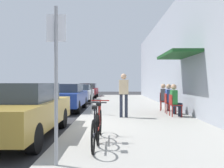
{
  "coord_description": "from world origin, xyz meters",
  "views": [
    {
      "loc": [
        1.31,
        -7.46,
        1.48
      ],
      "look_at": [
        1.37,
        7.23,
        1.38
      ],
      "focal_mm": 37.4,
      "sensor_mm": 36.0,
      "label": 1
    }
  ],
  "objects_px": {
    "parked_car_0": "(21,110)",
    "seated_patron_2": "(164,96)",
    "cafe_chair_2": "(162,100)",
    "seated_patron_0": "(174,99)",
    "pedestrian_standing": "(123,92)",
    "bicycle_1": "(94,130)",
    "cafe_chair_1": "(168,102)",
    "parking_meter": "(91,96)",
    "parked_car_1": "(65,97)",
    "parked_car_2": "(79,93)",
    "bicycle_0": "(98,124)",
    "cafe_chair_0": "(173,104)",
    "seated_patron_1": "(169,98)",
    "street_sign": "(55,72)",
    "parked_car_3": "(87,90)"
  },
  "relations": [
    {
      "from": "parked_car_0",
      "to": "bicycle_1",
      "type": "distance_m",
      "value": 2.46
    },
    {
      "from": "cafe_chair_2",
      "to": "parked_car_1",
      "type": "bearing_deg",
      "value": 167.88
    },
    {
      "from": "bicycle_1",
      "to": "pedestrian_standing",
      "type": "xyz_separation_m",
      "value": [
        0.81,
        4.16,
        0.64
      ]
    },
    {
      "from": "parked_car_1",
      "to": "seated_patron_2",
      "type": "distance_m",
      "value": 5.05
    },
    {
      "from": "parked_car_3",
      "to": "bicycle_0",
      "type": "bearing_deg",
      "value": -83.33
    },
    {
      "from": "cafe_chair_0",
      "to": "cafe_chair_2",
      "type": "bearing_deg",
      "value": 89.89
    },
    {
      "from": "parked_car_0",
      "to": "seated_patron_1",
      "type": "bearing_deg",
      "value": 38.28
    },
    {
      "from": "cafe_chair_2",
      "to": "seated_patron_2",
      "type": "bearing_deg",
      "value": -17.24
    },
    {
      "from": "street_sign",
      "to": "seated_patron_2",
      "type": "relative_size",
      "value": 2.02
    },
    {
      "from": "bicycle_0",
      "to": "seated_patron_0",
      "type": "xyz_separation_m",
      "value": [
        2.82,
        3.76,
        0.34
      ]
    },
    {
      "from": "street_sign",
      "to": "parking_meter",
      "type": "bearing_deg",
      "value": 89.53
    },
    {
      "from": "cafe_chair_0",
      "to": "parked_car_3",
      "type": "bearing_deg",
      "value": 108.83
    },
    {
      "from": "cafe_chair_0",
      "to": "cafe_chair_1",
      "type": "relative_size",
      "value": 1.0
    },
    {
      "from": "cafe_chair_1",
      "to": "bicycle_1",
      "type": "bearing_deg",
      "value": -118.35
    },
    {
      "from": "bicycle_0",
      "to": "cafe_chair_0",
      "type": "distance_m",
      "value": 4.67
    },
    {
      "from": "seated_patron_1",
      "to": "cafe_chair_2",
      "type": "xyz_separation_m",
      "value": [
        -0.06,
        1.09,
        -0.19
      ]
    },
    {
      "from": "parked_car_0",
      "to": "bicycle_1",
      "type": "bearing_deg",
      "value": -32.67
    },
    {
      "from": "cafe_chair_0",
      "to": "seated_patron_1",
      "type": "xyz_separation_m",
      "value": [
        0.06,
        0.84,
        0.19
      ]
    },
    {
      "from": "parked_car_2",
      "to": "bicycle_0",
      "type": "distance_m",
      "value": 12.4
    },
    {
      "from": "bicycle_0",
      "to": "pedestrian_standing",
      "type": "height_order",
      "value": "pedestrian_standing"
    },
    {
      "from": "parked_car_3",
      "to": "cafe_chair_0",
      "type": "xyz_separation_m",
      "value": [
        4.87,
        -14.29,
        -0.09
      ]
    },
    {
      "from": "parked_car_2",
      "to": "seated_patron_0",
      "type": "distance_m",
      "value": 9.79
    },
    {
      "from": "cafe_chair_1",
      "to": "parking_meter",
      "type": "bearing_deg",
      "value": -176.87
    },
    {
      "from": "cafe_chair_2",
      "to": "seated_patron_0",
      "type": "bearing_deg",
      "value": -88.32
    },
    {
      "from": "bicycle_0",
      "to": "cafe_chair_1",
      "type": "height_order",
      "value": "bicycle_0"
    },
    {
      "from": "parking_meter",
      "to": "cafe_chair_0",
      "type": "relative_size",
      "value": 1.52
    },
    {
      "from": "seated_patron_0",
      "to": "cafe_chair_2",
      "type": "distance_m",
      "value": 1.93
    },
    {
      "from": "bicycle_1",
      "to": "cafe_chair_1",
      "type": "height_order",
      "value": "bicycle_1"
    },
    {
      "from": "bicycle_0",
      "to": "cafe_chair_2",
      "type": "relative_size",
      "value": 1.97
    },
    {
      "from": "cafe_chair_2",
      "to": "seated_patron_2",
      "type": "relative_size",
      "value": 0.67
    },
    {
      "from": "parked_car_0",
      "to": "seated_patron_2",
      "type": "relative_size",
      "value": 3.41
    },
    {
      "from": "seated_patron_0",
      "to": "pedestrian_standing",
      "type": "relative_size",
      "value": 0.76
    },
    {
      "from": "seated_patron_0",
      "to": "seated_patron_2",
      "type": "distance_m",
      "value": 1.91
    },
    {
      "from": "parked_car_1",
      "to": "bicycle_0",
      "type": "distance_m",
      "value": 7.06
    },
    {
      "from": "cafe_chair_0",
      "to": "street_sign",
      "type": "bearing_deg",
      "value": -121.67
    },
    {
      "from": "parked_car_1",
      "to": "parked_car_2",
      "type": "relative_size",
      "value": 1.0
    },
    {
      "from": "parking_meter",
      "to": "cafe_chair_2",
      "type": "bearing_deg",
      "value": 20.82
    },
    {
      "from": "parked_car_0",
      "to": "cafe_chair_2",
      "type": "relative_size",
      "value": 5.06
    },
    {
      "from": "parked_car_2",
      "to": "seated_patron_0",
      "type": "height_order",
      "value": "seated_patron_0"
    },
    {
      "from": "street_sign",
      "to": "pedestrian_standing",
      "type": "bearing_deg",
      "value": 75.4
    },
    {
      "from": "parked_car_1",
      "to": "parked_car_2",
      "type": "distance_m",
      "value": 5.49
    },
    {
      "from": "parked_car_2",
      "to": "pedestrian_standing",
      "type": "xyz_separation_m",
      "value": [
        2.87,
        -8.68,
        0.42
      ]
    },
    {
      "from": "parking_meter",
      "to": "bicycle_1",
      "type": "height_order",
      "value": "parking_meter"
    },
    {
      "from": "parked_car_1",
      "to": "seated_patron_2",
      "type": "bearing_deg",
      "value": -12.18
    },
    {
      "from": "parked_car_0",
      "to": "seated_patron_1",
      "type": "height_order",
      "value": "parked_car_0"
    },
    {
      "from": "bicycle_0",
      "to": "seated_patron_1",
      "type": "bearing_deg",
      "value": 58.43
    },
    {
      "from": "seated_patron_0",
      "to": "pedestrian_standing",
      "type": "xyz_separation_m",
      "value": [
        -2.07,
        -0.22,
        0.3
      ]
    },
    {
      "from": "cafe_chair_0",
      "to": "seated_patron_1",
      "type": "height_order",
      "value": "seated_patron_1"
    },
    {
      "from": "parked_car_2",
      "to": "street_sign",
      "type": "height_order",
      "value": "street_sign"
    },
    {
      "from": "parked_car_1",
      "to": "parked_car_2",
      "type": "xyz_separation_m",
      "value": [
        0.0,
        5.49,
        -0.04
      ]
    }
  ]
}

